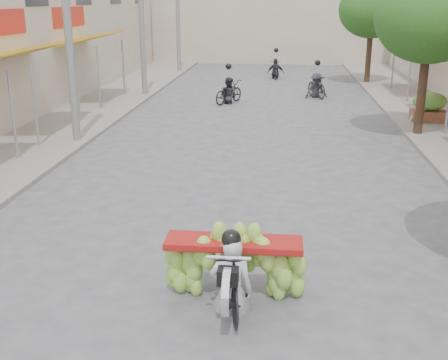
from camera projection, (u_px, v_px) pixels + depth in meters
sidewalk_left at (64, 121)px, 20.55m from camera, size 4.00×60.00×0.12m
far_building at (271, 11)px, 40.59m from camera, size 20.00×6.00×7.00m
utility_pole_mid at (66, 9)px, 16.34m from camera, size 0.60×0.24×8.00m
utility_pole_far at (141, 6)px, 24.86m from camera, size 0.60×0.24×8.00m
utility_pole_back at (178, 4)px, 33.38m from camera, size 0.60×0.24×8.00m
street_tree_mid at (430, 17)px, 17.26m from camera, size 3.40×3.40×5.25m
street_tree_far at (372, 10)px, 28.62m from camera, size 3.40×3.40×5.25m
produce_crate_far at (430, 105)px, 20.02m from camera, size 1.20×0.88×1.16m
banana_motorbike at (232, 260)px, 8.10m from camera, size 2.20×1.89×2.13m
pedestrian at (421, 100)px, 19.86m from camera, size 0.78×0.47×1.57m
bg_motorbike_a at (228, 86)px, 24.07m from camera, size 1.42×1.84×1.95m
bg_motorbike_b at (317, 79)px, 25.41m from camera, size 1.19×1.85×1.95m
bg_motorbike_c at (276, 64)px, 31.63m from camera, size 0.99×1.64×1.95m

